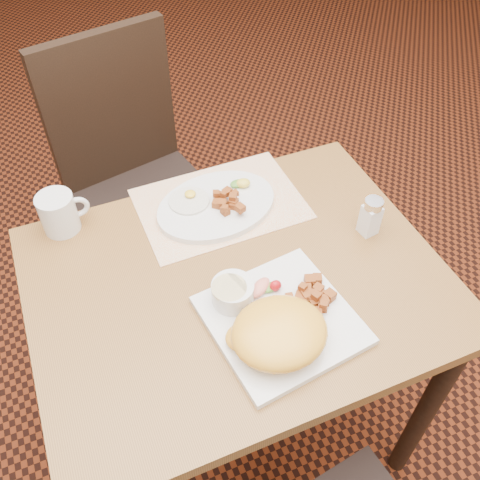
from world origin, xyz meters
name	(u,v)px	position (x,y,z in m)	size (l,w,h in m)	color
ground	(239,424)	(0.00, 0.00, 0.00)	(8.00, 8.00, 0.00)	black
table	(238,308)	(0.00, 0.00, 0.64)	(0.90, 0.70, 0.75)	brown
chair_far	(135,172)	(-0.08, 0.70, 0.54)	(0.50, 0.51, 0.97)	black
placemat	(220,204)	(0.05, 0.24, 0.75)	(0.40, 0.28, 0.00)	white
plate_square	(281,320)	(0.04, -0.14, 0.76)	(0.28, 0.28, 0.02)	silver
plate_oval	(216,206)	(0.04, 0.23, 0.76)	(0.30, 0.23, 0.02)	silver
hollandaise_mound	(278,333)	(0.00, -0.19, 0.80)	(0.19, 0.17, 0.07)	yellow
ramekin	(232,292)	(-0.04, -0.06, 0.79)	(0.09, 0.09, 0.05)	silver
garnish_sq	(265,287)	(0.04, -0.06, 0.78)	(0.08, 0.06, 0.03)	#387223
fried_egg	(189,200)	(-0.02, 0.26, 0.77)	(0.10, 0.10, 0.02)	white
garnish_ov	(241,183)	(0.12, 0.26, 0.78)	(0.05, 0.04, 0.02)	#387223
salt_shaker	(371,216)	(0.34, 0.01, 0.80)	(0.05, 0.05, 0.10)	white
coffee_mug	(59,213)	(-0.33, 0.31, 0.80)	(0.12, 0.09, 0.10)	silver
home_fries_sq	(313,297)	(0.12, -0.12, 0.78)	(0.10, 0.11, 0.03)	#9B4B19
home_fries_ov	(227,201)	(0.06, 0.21, 0.78)	(0.08, 0.11, 0.03)	#9B4B19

